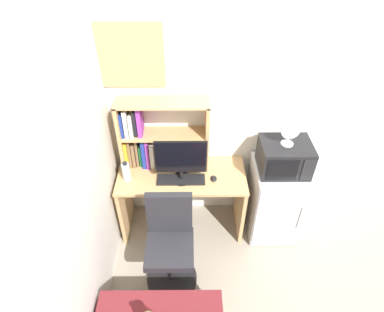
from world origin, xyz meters
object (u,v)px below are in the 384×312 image
(monitor, at_px, (181,160))
(mini_fridge, at_px, (275,200))
(hutch_bookshelf, at_px, (149,135))
(computer_mouse, at_px, (214,179))
(microwave, at_px, (285,157))
(keyboard, at_px, (181,180))
(wall_corkboard, at_px, (127,56))
(desk_chair, at_px, (170,247))
(desk_fan, at_px, (290,133))
(water_bottle, at_px, (126,171))

(monitor, relative_size, mini_fridge, 0.56)
(hutch_bookshelf, xyz_separation_m, computer_mouse, (0.61, -0.24, -0.33))
(monitor, height_order, microwave, monitor)
(keyboard, relative_size, computer_mouse, 5.40)
(keyboard, bearing_deg, computer_mouse, 1.29)
(keyboard, height_order, computer_mouse, computer_mouse)
(mini_fridge, xyz_separation_m, wall_corkboard, (-1.39, 0.29, 1.41))
(keyboard, relative_size, microwave, 0.99)
(keyboard, bearing_deg, hutch_bookshelf, 140.01)
(hutch_bookshelf, distance_m, computer_mouse, 0.73)
(mini_fridge, bearing_deg, wall_corkboard, 168.17)
(hutch_bookshelf, height_order, desk_chair, hutch_bookshelf)
(microwave, height_order, desk_fan, desk_fan)
(water_bottle, bearing_deg, monitor, -0.84)
(microwave, bearing_deg, hutch_bookshelf, 171.63)
(hutch_bookshelf, relative_size, desk_fan, 3.54)
(desk_fan, distance_m, wall_corkboard, 1.52)
(monitor, relative_size, desk_fan, 2.02)
(water_bottle, bearing_deg, keyboard, -2.64)
(hutch_bookshelf, xyz_separation_m, monitor, (0.30, -0.23, -0.10))
(computer_mouse, height_order, desk_fan, desk_fan)
(microwave, distance_m, wall_corkboard, 1.65)
(hutch_bookshelf, relative_size, water_bottle, 4.05)
(computer_mouse, bearing_deg, desk_fan, 4.62)
(keyboard, bearing_deg, desk_fan, 3.54)
(hutch_bookshelf, xyz_separation_m, mini_fridge, (1.25, -0.19, -0.68))
(desk_chair, bearing_deg, monitor, 79.80)
(monitor, bearing_deg, water_bottle, 179.16)
(desk_fan, distance_m, desk_chair, 1.45)
(desk_fan, bearing_deg, desk_chair, -151.16)
(hutch_bookshelf, height_order, monitor, hutch_bookshelf)
(monitor, distance_m, computer_mouse, 0.38)
(monitor, bearing_deg, desk_fan, 2.58)
(hutch_bookshelf, xyz_separation_m, wall_corkboard, (-0.13, 0.10, 0.73))
(microwave, xyz_separation_m, wall_corkboard, (-1.39, 0.29, 0.85))
(computer_mouse, bearing_deg, water_bottle, 178.84)
(mini_fridge, relative_size, microwave, 1.84)
(keyboard, relative_size, wall_corkboard, 0.73)
(keyboard, xyz_separation_m, wall_corkboard, (-0.43, 0.35, 1.06))
(keyboard, xyz_separation_m, microwave, (0.96, 0.06, 0.22))
(water_bottle, height_order, desk_chair, desk_chair)
(monitor, distance_m, desk_fan, 0.98)
(desk_chair, height_order, wall_corkboard, wall_corkboard)
(mini_fridge, xyz_separation_m, microwave, (0.00, 0.00, 0.57))
(microwave, distance_m, desk_chair, 1.32)
(hutch_bookshelf, height_order, wall_corkboard, wall_corkboard)
(monitor, height_order, mini_fridge, monitor)
(mini_fridge, height_order, desk_fan, desk_fan)
(monitor, relative_size, microwave, 1.04)
(hutch_bookshelf, relative_size, mini_fridge, 0.99)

